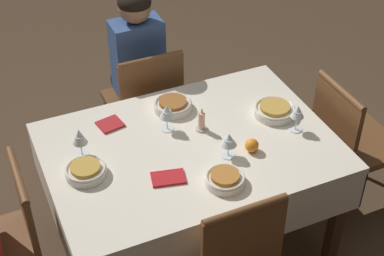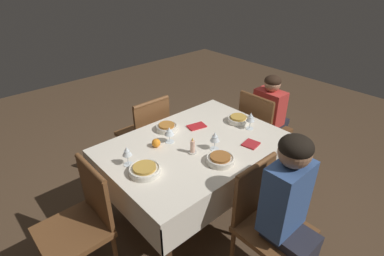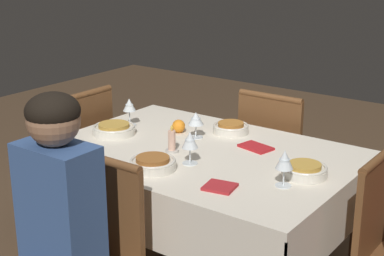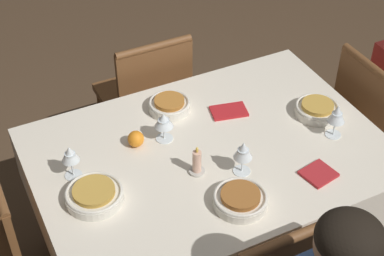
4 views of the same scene
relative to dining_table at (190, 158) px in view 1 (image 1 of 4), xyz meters
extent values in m
plane|color=#4C3826|center=(0.00, 0.00, -0.64)|extent=(8.00, 8.00, 0.00)
cube|color=silver|center=(0.00, 0.00, 0.07)|extent=(1.43, 1.00, 0.04)
cube|color=silver|center=(0.00, 0.50, -0.06)|extent=(1.43, 0.01, 0.23)
cube|color=silver|center=(0.00, -0.50, -0.06)|extent=(1.43, 0.01, 0.23)
cube|color=silver|center=(0.71, 0.00, -0.06)|extent=(0.01, 1.00, 0.23)
cube|color=silver|center=(-0.71, 0.00, -0.06)|extent=(0.01, 1.00, 0.23)
cube|color=#3D2616|center=(0.64, 0.43, -0.29)|extent=(0.06, 0.06, 0.69)
cube|color=#3D2616|center=(-0.64, 0.43, -0.29)|extent=(0.06, 0.06, 0.69)
cube|color=#3D2616|center=(0.64, -0.43, -0.29)|extent=(0.06, 0.06, 0.69)
cube|color=brown|center=(0.03, 0.82, -0.20)|extent=(0.42, 0.42, 0.04)
cube|color=brown|center=(0.03, 0.62, 0.02)|extent=(0.39, 0.03, 0.41)
cylinder|color=brown|center=(0.03, 0.62, 0.22)|extent=(0.38, 0.04, 0.04)
cylinder|color=brown|center=(0.22, 1.00, -0.43)|extent=(0.03, 0.03, 0.42)
cylinder|color=brown|center=(-0.16, 1.00, -0.43)|extent=(0.03, 0.03, 0.42)
cylinder|color=brown|center=(0.22, 0.63, -0.43)|extent=(0.03, 0.03, 0.42)
cylinder|color=brown|center=(-0.16, 0.63, -0.43)|extent=(0.03, 0.03, 0.42)
cube|color=brown|center=(-0.83, -0.04, 0.02)|extent=(0.03, 0.39, 0.41)
cylinder|color=brown|center=(-0.83, -0.04, 0.22)|extent=(0.04, 0.38, 0.04)
cylinder|color=brown|center=(-0.84, 0.15, -0.43)|extent=(0.03, 0.03, 0.42)
cube|color=brown|center=(1.03, -0.06, -0.20)|extent=(0.42, 0.42, 0.04)
cube|color=brown|center=(0.83, -0.06, 0.02)|extent=(0.03, 0.39, 0.41)
cylinder|color=brown|center=(0.83, -0.06, 0.22)|extent=(0.04, 0.38, 0.04)
cylinder|color=brown|center=(1.22, 0.12, -0.43)|extent=(0.03, 0.03, 0.42)
cylinder|color=brown|center=(0.84, -0.25, -0.43)|extent=(0.03, 0.03, 0.42)
cylinder|color=brown|center=(0.84, 0.12, -0.43)|extent=(0.03, 0.03, 0.42)
cube|color=brown|center=(-0.02, -0.62, 0.02)|extent=(0.39, 0.03, 0.41)
cylinder|color=brown|center=(-0.02, -0.62, 0.22)|extent=(0.38, 0.04, 0.04)
cube|color=#282833|center=(0.03, 1.02, -0.41)|extent=(0.23, 0.14, 0.46)
cube|color=#282833|center=(0.03, 0.93, -0.15)|extent=(0.24, 0.31, 0.06)
cube|color=#38568E|center=(0.03, 0.85, 0.11)|extent=(0.30, 0.18, 0.47)
sphere|color=#9E7051|center=(0.03, 0.85, 0.44)|extent=(0.19, 0.19, 0.19)
ellipsoid|color=black|center=(0.03, 0.85, 0.48)|extent=(0.19, 0.19, 0.13)
cylinder|color=silver|center=(0.04, 0.31, 0.10)|extent=(0.20, 0.20, 0.04)
torus|color=silver|center=(0.04, 0.31, 0.13)|extent=(0.20, 0.20, 0.01)
cylinder|color=#995B28|center=(0.04, 0.31, 0.13)|extent=(0.15, 0.15, 0.02)
cylinder|color=white|center=(-0.06, 0.16, 0.09)|extent=(0.07, 0.07, 0.00)
cylinder|color=white|center=(-0.06, 0.16, 0.13)|extent=(0.01, 0.01, 0.07)
cone|color=white|center=(-0.06, 0.16, 0.20)|extent=(0.07, 0.07, 0.07)
cylinder|color=white|center=(-0.06, 0.16, 0.18)|extent=(0.04, 0.04, 0.03)
cylinder|color=silver|center=(-0.53, -0.01, 0.10)|extent=(0.19, 0.19, 0.04)
torus|color=silver|center=(-0.53, -0.01, 0.13)|extent=(0.19, 0.19, 0.01)
cylinder|color=gold|center=(-0.53, -0.01, 0.13)|extent=(0.14, 0.14, 0.02)
cylinder|color=white|center=(-0.51, 0.14, 0.09)|extent=(0.07, 0.07, 0.00)
cylinder|color=white|center=(-0.51, 0.14, 0.13)|extent=(0.01, 0.01, 0.07)
cone|color=white|center=(-0.51, 0.14, 0.20)|extent=(0.07, 0.07, 0.08)
cylinder|color=white|center=(-0.51, 0.14, 0.19)|extent=(0.04, 0.04, 0.04)
cylinder|color=silver|center=(0.51, 0.05, 0.10)|extent=(0.22, 0.22, 0.04)
torus|color=silver|center=(0.51, 0.05, 0.13)|extent=(0.21, 0.21, 0.01)
cylinder|color=gold|center=(0.51, 0.05, 0.13)|extent=(0.16, 0.16, 0.02)
cylinder|color=white|center=(0.54, -0.10, 0.09)|extent=(0.07, 0.07, 0.00)
cylinder|color=white|center=(0.54, -0.10, 0.13)|extent=(0.01, 0.01, 0.08)
cone|color=white|center=(0.54, -0.10, 0.20)|extent=(0.07, 0.07, 0.07)
cylinder|color=white|center=(0.54, -0.10, 0.19)|extent=(0.04, 0.04, 0.03)
cylinder|color=silver|center=(0.04, -0.32, 0.10)|extent=(0.19, 0.19, 0.04)
torus|color=silver|center=(0.04, -0.32, 0.13)|extent=(0.18, 0.18, 0.01)
cylinder|color=#B2702D|center=(0.04, -0.32, 0.13)|extent=(0.13, 0.13, 0.02)
cylinder|color=white|center=(0.14, -0.15, 0.09)|extent=(0.07, 0.07, 0.00)
cylinder|color=white|center=(0.14, -0.15, 0.12)|extent=(0.01, 0.01, 0.06)
cone|color=white|center=(0.14, -0.15, 0.19)|extent=(0.08, 0.08, 0.06)
cylinder|color=white|center=(0.14, -0.15, 0.17)|extent=(0.05, 0.05, 0.03)
cylinder|color=beige|center=(0.10, 0.09, 0.09)|extent=(0.06, 0.06, 0.01)
cylinder|color=beige|center=(0.10, 0.09, 0.14)|extent=(0.03, 0.03, 0.10)
ellipsoid|color=#F9C64C|center=(0.10, 0.09, 0.20)|extent=(0.01, 0.01, 0.03)
sphere|color=orange|center=(0.26, -0.16, 0.12)|extent=(0.07, 0.07, 0.07)
cube|color=red|center=(-0.19, -0.18, 0.09)|extent=(0.17, 0.13, 0.01)
cube|color=#AD2328|center=(-0.31, 0.31, 0.09)|extent=(0.14, 0.13, 0.01)
camera|label=1|loc=(-0.90, -2.06, 1.95)|focal=55.00mm
camera|label=2|loc=(1.36, 1.49, 1.37)|focal=28.00mm
camera|label=3|loc=(-1.51, 2.14, 1.04)|focal=55.00mm
camera|label=4|loc=(0.85, 1.57, 1.70)|focal=55.00mm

